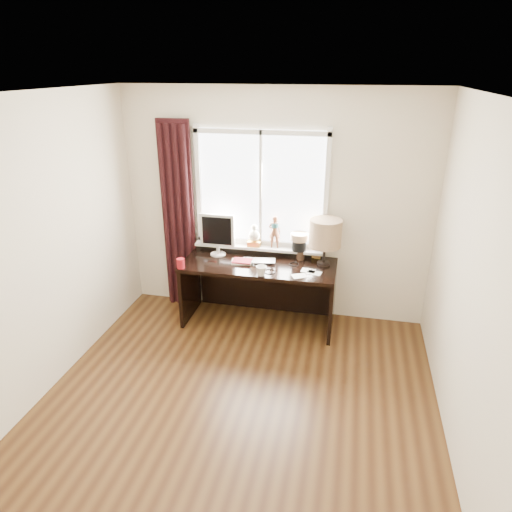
% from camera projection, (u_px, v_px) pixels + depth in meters
% --- Properties ---
extents(floor, '(3.50, 4.00, 0.00)m').
position_uv_depth(floor, '(230.00, 421.00, 3.86)').
color(floor, '#523416').
rests_on(floor, ground).
extents(ceiling, '(3.50, 4.00, 0.00)m').
position_uv_depth(ceiling, '(221.00, 96.00, 2.85)').
color(ceiling, white).
rests_on(ceiling, wall_back).
extents(wall_back, '(3.50, 0.00, 2.60)m').
position_uv_depth(wall_back, '(274.00, 207.00, 5.15)').
color(wall_back, beige).
rests_on(wall_back, ground).
extents(wall_left, '(0.00, 4.00, 2.60)m').
position_uv_depth(wall_left, '(19.00, 263.00, 3.70)').
color(wall_left, beige).
rests_on(wall_left, ground).
extents(wall_right, '(0.00, 4.00, 2.60)m').
position_uv_depth(wall_right, '(482.00, 308.00, 3.01)').
color(wall_right, beige).
rests_on(wall_right, ground).
extents(laptop, '(0.40, 0.28, 0.03)m').
position_uv_depth(laptop, '(259.00, 261.00, 5.08)').
color(laptop, silver).
rests_on(laptop, desk).
extents(mug, '(0.14, 0.13, 0.11)m').
position_uv_depth(mug, '(261.00, 271.00, 4.74)').
color(mug, white).
rests_on(mug, desk).
extents(red_cup, '(0.08, 0.08, 0.11)m').
position_uv_depth(red_cup, '(181.00, 263.00, 4.92)').
color(red_cup, maroon).
rests_on(red_cup, desk).
extents(window, '(1.52, 0.23, 1.40)m').
position_uv_depth(window, '(261.00, 207.00, 5.14)').
color(window, white).
rests_on(window, ground).
extents(curtain, '(0.38, 0.09, 2.25)m').
position_uv_depth(curtain, '(178.00, 218.00, 5.36)').
color(curtain, black).
rests_on(curtain, floor).
extents(desk, '(1.70, 0.70, 0.75)m').
position_uv_depth(desk, '(261.00, 280.00, 5.23)').
color(desk, black).
rests_on(desk, floor).
extents(monitor, '(0.40, 0.18, 0.49)m').
position_uv_depth(monitor, '(217.00, 232.00, 5.18)').
color(monitor, beige).
rests_on(monitor, desk).
extents(notebook_stack, '(0.25, 0.20, 0.03)m').
position_uv_depth(notebook_stack, '(242.00, 261.00, 5.07)').
color(notebook_stack, beige).
rests_on(notebook_stack, desk).
extents(brush_holder, '(0.09, 0.09, 0.25)m').
position_uv_depth(brush_holder, '(301.00, 254.00, 5.14)').
color(brush_holder, black).
rests_on(brush_holder, desk).
extents(icon_frame, '(0.10, 0.04, 0.13)m').
position_uv_depth(icon_frame, '(316.00, 253.00, 5.16)').
color(icon_frame, gold).
rests_on(icon_frame, desk).
extents(table_lamp, '(0.35, 0.35, 0.52)m').
position_uv_depth(table_lamp, '(325.00, 234.00, 4.89)').
color(table_lamp, black).
rests_on(table_lamp, desk).
extents(loose_papers, '(0.32, 0.30, 0.00)m').
position_uv_depth(loose_papers, '(307.00, 273.00, 4.82)').
color(loose_papers, white).
rests_on(loose_papers, desk).
extents(desk_cables, '(0.43, 0.42, 0.01)m').
position_uv_depth(desk_cables, '(277.00, 267.00, 4.95)').
color(desk_cables, black).
rests_on(desk_cables, desk).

